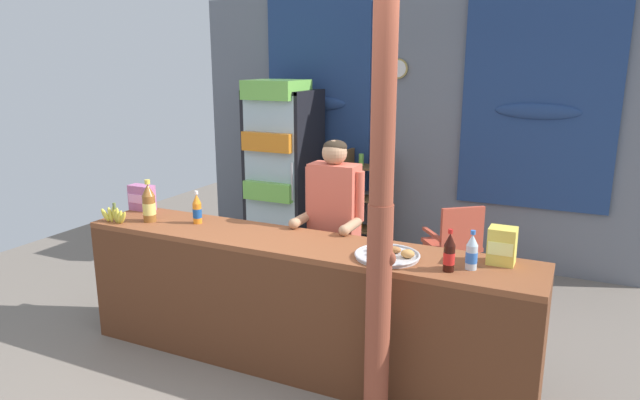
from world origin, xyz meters
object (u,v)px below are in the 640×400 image
object	(u,v)px
plastic_lawn_chair	(455,242)
timber_post	(381,215)
soda_bottle_water	(472,253)
bottle_shelf_rack	(366,202)
drink_fridge	(282,161)
soda_bottle_cola	(449,253)
shopkeeper	(334,217)
soda_bottle_orange_soda	(197,210)
stall_counter	(290,295)
pastry_tray	(388,255)
snack_box_wafer	(142,198)
soda_bottle_iced_tea	(149,204)
banana_bunch	(115,215)
snack_box_instant_noodle	(502,246)

from	to	relation	value
plastic_lawn_chair	timber_post	bearing A→B (deg)	-88.78
soda_bottle_water	bottle_shelf_rack	bearing A→B (deg)	122.93
drink_fridge	soda_bottle_water	bearing A→B (deg)	-40.92
soda_bottle_cola	shopkeeper	bearing A→B (deg)	148.16
soda_bottle_orange_soda	soda_bottle_cola	bearing A→B (deg)	-5.39
stall_counter	shopkeeper	size ratio (longest dim) A/B	2.08
timber_post	pastry_tray	size ratio (longest dim) A/B	6.71
bottle_shelf_rack	timber_post	bearing A→B (deg)	-67.89
bottle_shelf_rack	pastry_tray	distance (m)	2.78
bottle_shelf_rack	snack_box_wafer	size ratio (longest dim) A/B	5.65
plastic_lawn_chair	snack_box_wafer	distance (m)	2.87
stall_counter	pastry_tray	bearing A→B (deg)	4.52
plastic_lawn_chair	soda_bottle_iced_tea	bearing A→B (deg)	-135.92
soda_bottle_cola	soda_bottle_orange_soda	xyz separation A→B (m)	(-1.97, 0.19, -0.00)
bottle_shelf_rack	soda_bottle_orange_soda	size ratio (longest dim) A/B	4.71
pastry_tray	banana_bunch	world-z (taller)	banana_bunch
shopkeeper	snack_box_wafer	xyz separation A→B (m)	(-1.60, -0.33, 0.06)
soda_bottle_cola	snack_box_instant_noodle	size ratio (longest dim) A/B	1.13
snack_box_instant_noodle	pastry_tray	distance (m)	0.70
timber_post	snack_box_instant_noodle	size ratio (longest dim) A/B	12.20
snack_box_instant_noodle	pastry_tray	bearing A→B (deg)	-163.05
stall_counter	drink_fridge	distance (m)	2.63
plastic_lawn_chair	soda_bottle_orange_soda	size ratio (longest dim) A/B	3.39
drink_fridge	plastic_lawn_chair	size ratio (longest dim) A/B	2.28
stall_counter	timber_post	xyz separation A→B (m)	(0.76, -0.34, 0.75)
drink_fridge	snack_box_wafer	size ratio (longest dim) A/B	9.26
stall_counter	shopkeeper	bearing A→B (deg)	85.45
pastry_tray	timber_post	bearing A→B (deg)	-78.07
drink_fridge	shopkeeper	world-z (taller)	drink_fridge
stall_counter	snack_box_wafer	size ratio (longest dim) A/B	15.62
banana_bunch	shopkeeper	bearing A→B (deg)	24.94
bottle_shelf_rack	snack_box_instant_noodle	distance (m)	2.95
soda_bottle_orange_soda	snack_box_wafer	world-z (taller)	soda_bottle_orange_soda
soda_bottle_orange_soda	snack_box_instant_noodle	size ratio (longest dim) A/B	1.11
snack_box_instant_noodle	shopkeeper	bearing A→B (deg)	163.87
soda_bottle_cola	bottle_shelf_rack	bearing A→B (deg)	120.15
bottle_shelf_rack	soda_bottle_orange_soda	xyz separation A→B (m)	(-0.47, -2.40, 0.44)
shopkeeper	pastry_tray	world-z (taller)	shopkeeper
plastic_lawn_chair	shopkeeper	distance (m)	1.57
timber_post	drink_fridge	xyz separation A→B (m)	(-2.06, 2.58, -0.26)
timber_post	drink_fridge	distance (m)	3.31
snack_box_wafer	pastry_tray	bearing A→B (deg)	-6.22
stall_counter	plastic_lawn_chair	world-z (taller)	stall_counter
drink_fridge	snack_box_wafer	bearing A→B (deg)	-97.49
bottle_shelf_rack	shopkeeper	size ratio (longest dim) A/B	0.75
soda_bottle_water	banana_bunch	world-z (taller)	soda_bottle_water
pastry_tray	soda_bottle_orange_soda	bearing A→B (deg)	175.57
snack_box_wafer	soda_bottle_iced_tea	bearing A→B (deg)	-39.41
soda_bottle_water	soda_bottle_orange_soda	bearing A→B (deg)	177.40
plastic_lawn_chair	snack_box_wafer	bearing A→B (deg)	-143.57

